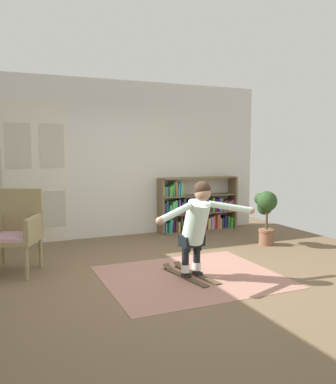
{
  "coord_description": "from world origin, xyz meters",
  "views": [
    {
      "loc": [
        -2.0,
        -4.62,
        1.62
      ],
      "look_at": [
        0.11,
        0.3,
        1.05
      ],
      "focal_mm": 37.11,
      "sensor_mm": 36.0,
      "label": 1
    }
  ],
  "objects_px": {
    "bookshelf": "(196,209)",
    "person_skier": "(197,221)",
    "skis_pair": "(190,274)",
    "potted_plant": "(266,210)",
    "wicker_chair": "(15,229)"
  },
  "relations": [
    {
      "from": "bookshelf",
      "to": "skis_pair",
      "type": "xyz_separation_m",
      "value": [
        -1.4,
        -2.55,
        -0.42
      ]
    },
    {
      "from": "bookshelf",
      "to": "person_skier",
      "type": "distance_m",
      "value": 3.04
    },
    {
      "from": "wicker_chair",
      "to": "person_skier",
      "type": "height_order",
      "value": "person_skier"
    },
    {
      "from": "potted_plant",
      "to": "person_skier",
      "type": "bearing_deg",
      "value": -148.88
    },
    {
      "from": "wicker_chair",
      "to": "potted_plant",
      "type": "relative_size",
      "value": 1.18
    },
    {
      "from": "potted_plant",
      "to": "wicker_chair",
      "type": "bearing_deg",
      "value": 178.92
    },
    {
      "from": "person_skier",
      "to": "potted_plant",
      "type": "bearing_deg",
      "value": 31.12
    },
    {
      "from": "potted_plant",
      "to": "skis_pair",
      "type": "xyz_separation_m",
      "value": [
        -1.93,
        -1.0,
        -0.58
      ]
    },
    {
      "from": "wicker_chair",
      "to": "skis_pair",
      "type": "distance_m",
      "value": 2.37
    },
    {
      "from": "bookshelf",
      "to": "person_skier",
      "type": "bearing_deg",
      "value": -116.92
    },
    {
      "from": "wicker_chair",
      "to": "potted_plant",
      "type": "xyz_separation_m",
      "value": [
        3.97,
        -0.08,
        0.02
      ]
    },
    {
      "from": "wicker_chair",
      "to": "potted_plant",
      "type": "height_order",
      "value": "wicker_chair"
    },
    {
      "from": "bookshelf",
      "to": "skis_pair",
      "type": "bearing_deg",
      "value": -118.67
    },
    {
      "from": "person_skier",
      "to": "bookshelf",
      "type": "bearing_deg",
      "value": 63.08
    },
    {
      "from": "bookshelf",
      "to": "wicker_chair",
      "type": "height_order",
      "value": "wicker_chair"
    }
  ]
}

